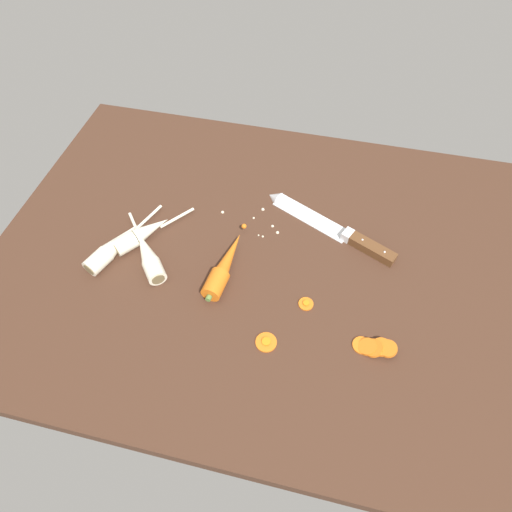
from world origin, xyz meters
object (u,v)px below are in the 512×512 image
at_px(chefs_knife, 326,225).
at_px(carrot_slice_stray_mid, 266,342).
at_px(whole_carrot, 224,266).
at_px(carrot_slice_stack, 374,347).
at_px(parsnip_mid_left, 142,234).
at_px(parsnip_mid_right, 114,247).
at_px(parsnip_front, 148,256).
at_px(carrot_slice_stray_near, 306,303).

xyz_separation_m(chefs_knife, carrot_slice_stray_mid, (-0.07, -0.33, -0.00)).
xyz_separation_m(chefs_knife, whole_carrot, (-0.20, -0.18, 0.01)).
height_order(whole_carrot, carrot_slice_stray_mid, whole_carrot).
xyz_separation_m(chefs_knife, carrot_slice_stack, (0.13, -0.29, 0.00)).
distance_m(chefs_knife, parsnip_mid_left, 0.43).
relative_size(carrot_slice_stack, carrot_slice_stray_mid, 1.99).
distance_m(whole_carrot, parsnip_mid_right, 0.26).
xyz_separation_m(parsnip_front, carrot_slice_stack, (0.50, -0.10, -0.01)).
bearing_deg(parsnip_mid_right, carrot_slice_stray_near, -4.94).
distance_m(parsnip_mid_left, carrot_slice_stray_near, 0.40).
relative_size(whole_carrot, carrot_slice_stack, 2.56).
bearing_deg(chefs_knife, parsnip_front, -152.83).
bearing_deg(carrot_slice_stray_near, chefs_knife, 86.82).
distance_m(whole_carrot, parsnip_front, 0.17).
relative_size(parsnip_mid_left, carrot_slice_stray_near, 5.65).
bearing_deg(parsnip_mid_left, parsnip_front, -56.39).
bearing_deg(whole_carrot, parsnip_mid_left, 168.14).
xyz_separation_m(parsnip_front, carrot_slice_stray_mid, (0.30, -0.14, -0.02)).
xyz_separation_m(whole_carrot, carrot_slice_stack, (0.33, -0.11, -0.01)).
relative_size(parsnip_front, carrot_slice_stray_mid, 4.33).
height_order(whole_carrot, parsnip_front, whole_carrot).
bearing_deg(chefs_knife, carrot_slice_stray_near, -93.18).
xyz_separation_m(whole_carrot, carrot_slice_stray_near, (0.19, -0.04, -0.02)).
xyz_separation_m(parsnip_mid_right, carrot_slice_stray_mid, (0.38, -0.14, -0.02)).
bearing_deg(whole_carrot, carrot_slice_stray_mid, -49.42).
height_order(parsnip_mid_left, carrot_slice_stray_near, parsnip_mid_left).
height_order(chefs_knife, parsnip_front, parsnip_front).
distance_m(parsnip_mid_left, carrot_slice_stray_mid, 0.38).
bearing_deg(chefs_knife, whole_carrot, -137.78).
relative_size(whole_carrot, parsnip_mid_left, 1.21).
distance_m(parsnip_front, parsnip_mid_right, 0.08).
xyz_separation_m(carrot_slice_stack, carrot_slice_stray_near, (-0.14, 0.07, -0.00)).
relative_size(parsnip_mid_right, carrot_slice_stack, 2.70).
bearing_deg(carrot_slice_stray_mid, carrot_slice_stray_near, 58.90).
distance_m(carrot_slice_stack, carrot_slice_stray_mid, 0.21).
bearing_deg(parsnip_mid_left, whole_carrot, -11.86).
bearing_deg(parsnip_front, whole_carrot, 3.30).
height_order(chefs_knife, parsnip_mid_right, parsnip_mid_right).
bearing_deg(carrot_slice_stray_mid, parsnip_front, 155.48).
bearing_deg(parsnip_mid_right, chefs_knife, 22.03).
bearing_deg(carrot_slice_stack, whole_carrot, 161.47).
bearing_deg(carrot_slice_stray_mid, parsnip_mid_right, 159.56).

